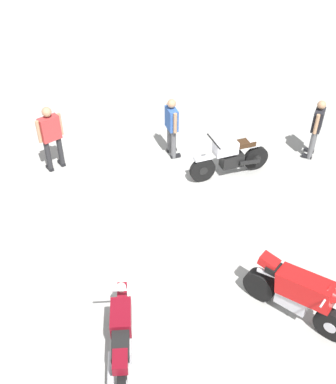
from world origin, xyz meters
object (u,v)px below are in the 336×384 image
Objects in this scene: motorcycle_silver_cruiser at (231,157)px; person_in_blue_shirt at (172,125)px; motorcycle_red_sportbike at (298,293)px; motorcycle_maroon_cruiser at (122,338)px; person_in_red_shirt at (51,135)px; person_in_black_shirt at (317,126)px.

person_in_blue_shirt is (1.38, -0.98, 0.38)m from motorcycle_silver_cruiser.
motorcycle_red_sportbike is 3.04m from motorcycle_maroon_cruiser.
person_in_red_shirt reaches higher than motorcycle_maroon_cruiser.
person_in_blue_shirt is (-2.96, -0.42, -0.08)m from person_in_red_shirt.
motorcycle_red_sportbike is at bearing -171.61° from person_in_red_shirt.
person_in_black_shirt reaches higher than motorcycle_red_sportbike.
person_in_red_shirt is (4.75, -4.78, 0.39)m from motorcycle_red_sportbike.
person_in_red_shirt reaches higher than person_in_blue_shirt.
person_in_black_shirt is (-4.84, -5.58, 0.37)m from motorcycle_maroon_cruiser.
person_in_black_shirt is at bearing -41.22° from motorcycle_maroon_cruiser.
person_in_blue_shirt is (1.79, -5.21, 0.31)m from motorcycle_red_sportbike.
motorcycle_maroon_cruiser is 5.72m from person_in_red_shirt.
person_in_red_shirt is 1.08× the size of person_in_black_shirt.
person_in_blue_shirt reaches higher than motorcycle_red_sportbike.
motorcycle_silver_cruiser is at bearing -28.01° from motorcycle_maroon_cruiser.
person_in_black_shirt is (-3.66, 0.26, -0.02)m from person_in_blue_shirt.
person_in_red_shirt reaches higher than motorcycle_silver_cruiser.
motorcycle_red_sportbike is 6.75m from person_in_red_shirt.
motorcycle_red_sportbike is 5.30m from person_in_black_shirt.
motorcycle_silver_cruiser is 1.27× the size of person_in_blue_shirt.
person_in_blue_shirt is at bearing -51.90° from motorcycle_silver_cruiser.
motorcycle_red_sportbike is 0.75× the size of motorcycle_maroon_cruiser.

